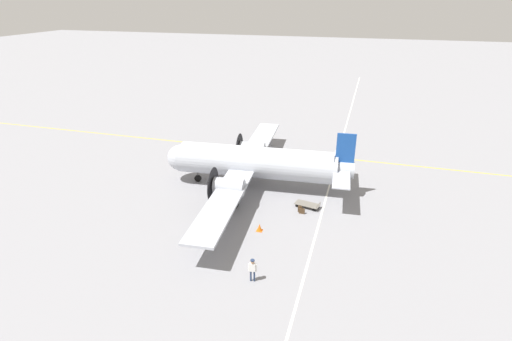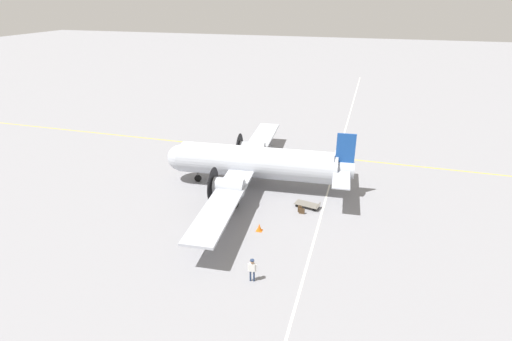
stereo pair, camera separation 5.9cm
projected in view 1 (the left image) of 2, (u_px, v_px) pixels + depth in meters
The scene contains 9 objects.
ground_plane at pixel (256, 187), 38.65m from camera, with size 300.00×300.00×0.00m, color gray.
apron_line_eastwest at pixel (279, 152), 47.21m from camera, with size 120.00×0.16×0.01m.
apron_line_northsouth at pixel (327, 196), 36.90m from camera, with size 0.16×120.00×0.01m.
airliner_main at pixel (251, 162), 37.68m from camera, with size 17.89×27.33×6.00m.
crew_foreground at pixel (253, 268), 25.57m from camera, with size 0.56×0.31×1.66m.
suitcase_near_door at pixel (302, 211), 33.86m from camera, with size 0.48×0.13×0.52m.
suitcase_upright_spare at pixel (300, 209), 34.09m from camera, with size 0.35×0.12×0.62m.
baggage_cart at pixel (307, 204), 34.85m from camera, with size 2.27×1.38×0.56m.
traffic_cone at pixel (259, 227), 31.38m from camera, with size 0.47×0.47×0.62m.
Camera 1 is at (9.69, -33.31, 17.10)m, focal length 28.00 mm.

